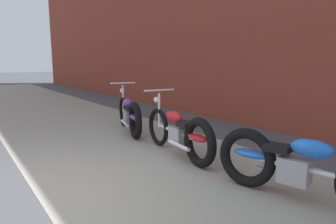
# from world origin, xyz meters

# --- Properties ---
(ground_plane) EXTENTS (80.00, 80.00, 0.00)m
(ground_plane) POSITION_xyz_m (0.00, 0.00, 0.00)
(ground_plane) COLOR #47474C
(sidewalk_slab) EXTENTS (36.00, 3.50, 0.01)m
(sidewalk_slab) POSITION_xyz_m (0.00, 1.75, 0.00)
(sidewalk_slab) COLOR gray
(sidewalk_slab) RESTS_ON ground
(motorcycle_purple) EXTENTS (1.95, 0.81, 1.03)m
(motorcycle_purple) POSITION_xyz_m (-2.24, 2.34, 0.40)
(motorcycle_purple) COLOR black
(motorcycle_purple) RESTS_ON ground
(motorcycle_red) EXTENTS (2.00, 0.61, 1.03)m
(motorcycle_red) POSITION_xyz_m (-0.31, 2.22, 0.40)
(motorcycle_red) COLOR black
(motorcycle_red) RESTS_ON ground
(motorcycle_blue) EXTENTS (1.98, 0.72, 1.03)m
(motorcycle_blue) POSITION_xyz_m (1.51, 2.29, 0.40)
(motorcycle_blue) COLOR black
(motorcycle_blue) RESTS_ON ground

